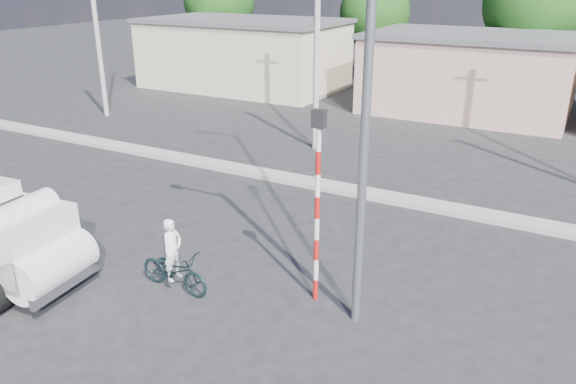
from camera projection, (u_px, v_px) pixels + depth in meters
The scene contains 9 objects.
ground_plane at pixel (162, 293), 12.95m from camera, with size 120.00×120.00×0.00m, color #252528.
median at pixel (315, 184), 19.45m from camera, with size 40.00×0.80×0.16m, color #99968E.
bicycle at pixel (174, 270), 12.93m from camera, with size 0.67×1.91×1.00m, color black.
cyclist at pixel (174, 261), 12.84m from camera, with size 0.54×0.36×1.49m, color white.
traffic_pole at pixel (318, 192), 11.79m from camera, with size 0.28×0.18×4.36m.
streetlight at pixel (359, 86), 10.26m from camera, with size 2.34×0.22×9.00m.
building_row at pixel (452, 69), 29.62m from camera, with size 37.80×7.30×4.44m.
tree_row at pixel (530, 8), 32.64m from camera, with size 43.62×7.43×8.42m.
utility_poles at pixel (450, 59), 19.79m from camera, with size 35.40×0.24×8.00m.
Camera 1 is at (7.95, -8.41, 6.91)m, focal length 35.00 mm.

